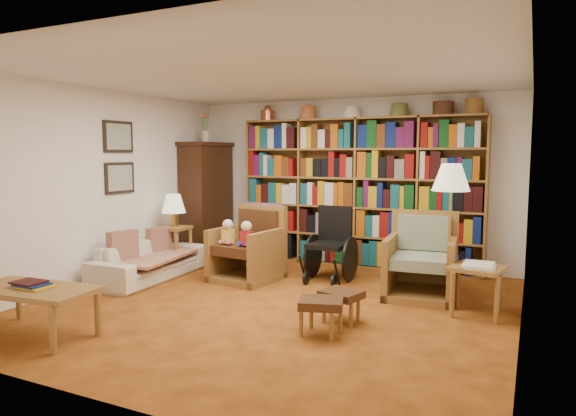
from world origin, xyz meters
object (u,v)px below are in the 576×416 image
Objects in this scene: sofa at (150,260)px; coffee_table at (33,293)px; side_table_lamp at (174,238)px; floor_lamp at (451,183)px; armchair_leather at (250,249)px; side_table_papers at (477,274)px; wheelchair at (331,247)px; footstool_a at (341,296)px; footstool_b at (321,305)px; armchair_sage at (422,264)px.

sofa is 2.23m from coffee_table.
floor_lamp is (3.88, -0.08, 0.90)m from side_table_lamp.
side_table_papers is (2.90, -0.35, 0.03)m from armchair_leather.
floor_lamp reaches higher than wheelchair.
sofa is at bearing -81.37° from side_table_lamp.
footstool_a is at bearing -126.37° from floor_lamp.
armchair_leather is 2.24× the size of footstool_a.
coffee_table is at bearing -153.83° from footstool_b.
side_table_papers is 1.76m from footstool_b.
armchair_leather reaches higher than sofa.
side_table_lamp is at bearing -178.37° from armchair_sage.
wheelchair reaches higher than sofa.
armchair_leather is 0.63× the size of floor_lamp.
coffee_table is (-2.95, -2.93, 0.03)m from armchair_sage.
side_table_lamp is 1.03× the size of side_table_papers.
side_table_lamp is 0.62× the size of armchair_sage.
floor_lamp is (1.57, -0.44, 0.91)m from wheelchair.
armchair_leather reaches higher than wheelchair.
sofa is 1.42× the size of coffee_table.
armchair_sage is 4.16m from coffee_table.
footstool_a is at bearing -145.26° from side_table_papers.
armchair_leather is (1.22, 0.60, 0.15)m from sofa.
sofa is 1.11× the size of floor_lamp.
armchair_sage reaches higher than sofa.
coffee_table is at bearing -146.26° from side_table_papers.
coffee_table is (0.51, -2.17, 0.15)m from sofa.
floor_lamp reaches higher than coffee_table.
floor_lamp is 1.80m from footstool_a.
footstool_a is (-0.53, -1.34, -0.12)m from armchair_sage.
armchair_leather is 2.07× the size of footstool_b.
side_table_lamp is at bearing 157.74° from footstool_a.
footstool_a is 0.36× the size of coffee_table.
side_table_lamp is 4.24m from side_table_papers.
wheelchair is (-1.25, 0.25, 0.07)m from armchair_sage.
sofa is 3.98m from floor_lamp.
side_table_lamp is at bearing 150.90° from footstool_b.
sofa is at bearing -155.42° from wheelchair.
armchair_sage is at bearing 44.76° from coffee_table.
side_table_papers reaches higher than coffee_table.
footstool_a is (1.71, -1.18, -0.14)m from armchair_leather.
sofa is at bearing -153.86° from armchair_leather.
side_table_lamp is 0.63× the size of wheelchair.
wheelchair reaches higher than side_table_lamp.
floor_lamp is at bearing -1.24° from side_table_lamp.
sofa is 2.99m from footstool_a.
sofa is 4.13m from side_table_papers.
footstool_a is 0.93× the size of footstool_b.
side_table_lamp is at bearing 102.09° from coffee_table.
floor_lamp is 4.38m from coffee_table.
wheelchair reaches higher than footstool_a.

